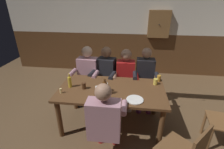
{
  "coord_description": "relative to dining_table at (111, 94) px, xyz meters",
  "views": [
    {
      "loc": [
        0.29,
        -2.25,
        2.12
      ],
      "look_at": [
        0.0,
        0.18,
        0.96
      ],
      "focal_mm": 26.7,
      "sensor_mm": 36.0,
      "label": 1
    }
  ],
  "objects": [
    {
      "name": "table_candle",
      "position": [
        -0.77,
        -0.22,
        0.14
      ],
      "size": [
        0.04,
        0.04,
        0.08
      ],
      "primitive_type": "cylinder",
      "color": "#F9E08C",
      "rests_on": "dining_table"
    },
    {
      "name": "pint_glass_4",
      "position": [
        -0.45,
        -0.04,
        0.15
      ],
      "size": [
        0.07,
        0.07,
        0.11
      ],
      "primitive_type": "cylinder",
      "color": "#4C2D19",
      "rests_on": "dining_table"
    },
    {
      "name": "bottle_1",
      "position": [
        -0.08,
        -0.18,
        0.21
      ],
      "size": [
        0.07,
        0.07,
        0.27
      ],
      "color": "#593314",
      "rests_on": "dining_table"
    },
    {
      "name": "person_2",
      "position": [
        0.2,
        0.68,
        0.03
      ],
      "size": [
        0.51,
        0.53,
        1.19
      ],
      "rotation": [
        0.0,
        0.0,
        3.17
      ],
      "color": "#AD1919",
      "rests_on": "ground_plane"
    },
    {
      "name": "back_wall_upper",
      "position": [
        0.0,
        2.41,
        1.2
      ],
      "size": [
        6.55,
        0.12,
        1.36
      ],
      "primitive_type": "cube",
      "color": "silver"
    },
    {
      "name": "person_1",
      "position": [
        -0.21,
        0.69,
        0.04
      ],
      "size": [
        0.53,
        0.59,
        1.22
      ],
      "rotation": [
        0.0,
        0.0,
        2.96
      ],
      "color": "black",
      "rests_on": "ground_plane"
    },
    {
      "name": "plate_0",
      "position": [
        0.38,
        -0.28,
        0.11
      ],
      "size": [
        0.25,
        0.25,
        0.01
      ],
      "primitive_type": "cylinder",
      "color": "white",
      "rests_on": "dining_table"
    },
    {
      "name": "dining_table",
      "position": [
        0.0,
        0.0,
        0.0
      ],
      "size": [
        1.74,
        0.92,
        0.73
      ],
      "color": "brown",
      "rests_on": "ground_plane"
    },
    {
      "name": "pint_glass_0",
      "position": [
        -0.21,
        -0.13,
        0.15
      ],
      "size": [
        0.07,
        0.07,
        0.11
      ],
      "primitive_type": "cylinder",
      "color": "white",
      "rests_on": "dining_table"
    },
    {
      "name": "pint_glass_3",
      "position": [
        -0.08,
        -0.09,
        0.17
      ],
      "size": [
        0.07,
        0.07,
        0.15
      ],
      "primitive_type": "cylinder",
      "color": "white",
      "rests_on": "dining_table"
    },
    {
      "name": "back_wall_wainscot",
      "position": [
        0.0,
        2.41,
        -0.06
      ],
      "size": [
        6.55,
        0.12,
        1.15
      ],
      "primitive_type": "cube",
      "color": "brown",
      "rests_on": "ground_plane"
    },
    {
      "name": "bottle_0",
      "position": [
        -0.7,
        -0.01,
        0.2
      ],
      "size": [
        0.06,
        0.06,
        0.24
      ],
      "color": "gold",
      "rests_on": "dining_table"
    },
    {
      "name": "person_0",
      "position": [
        -0.59,
        0.69,
        0.04
      ],
      "size": [
        0.57,
        0.55,
        1.22
      ],
      "rotation": [
        0.0,
        0.0,
        3.06
      ],
      "color": "#B78493",
      "rests_on": "ground_plane"
    },
    {
      "name": "wall_dart_cabinet",
      "position": [
        0.98,
        2.28,
        0.81
      ],
      "size": [
        0.56,
        0.15,
        0.7
      ],
      "color": "brown"
    },
    {
      "name": "ground_plane",
      "position": [
        0.0,
        -0.1,
        -0.63
      ],
      "size": [
        7.86,
        7.86,
        0.0
      ],
      "primitive_type": "plane",
      "color": "brown"
    },
    {
      "name": "person_3",
      "position": [
        0.59,
        0.68,
        0.04
      ],
      "size": [
        0.5,
        0.53,
        1.23
      ],
      "rotation": [
        0.0,
        0.0,
        3.16
      ],
      "color": "black",
      "rests_on": "ground_plane"
    },
    {
      "name": "person_4",
      "position": [
        -0.0,
        -0.69,
        0.04
      ],
      "size": [
        0.56,
        0.49,
        1.23
      ],
      "rotation": [
        0.0,
        0.0,
        0.0
      ],
      "color": "#B78493",
      "rests_on": "ground_plane"
    },
    {
      "name": "pint_glass_2",
      "position": [
        0.73,
        0.25,
        0.15
      ],
      "size": [
        0.07,
        0.07,
        0.11
      ],
      "primitive_type": "cylinder",
      "color": "#E5C64C",
      "rests_on": "dining_table"
    },
    {
      "name": "pint_glass_1",
      "position": [
        0.81,
        0.39,
        0.15
      ],
      "size": [
        0.07,
        0.07,
        0.11
      ],
      "primitive_type": "cylinder",
      "color": "gold",
      "rests_on": "dining_table"
    }
  ]
}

